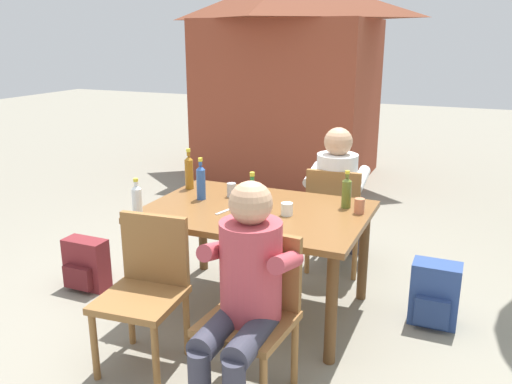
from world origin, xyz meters
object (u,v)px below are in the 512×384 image
chair_near_right (254,306)px  person_in_white_shirt (245,286)px  bottle_amber (189,172)px  bottle_clear (137,200)px  chair_near_left (146,284)px  backpack_by_far_side (435,295)px  bottle_olive (347,192)px  cup_white (287,209)px  table_knife (230,209)px  cup_steel (231,190)px  brick_kiosk (289,73)px  dining_table (256,221)px  person_in_plaid_shirt (339,190)px  cup_terracotta (359,206)px  bottle_green (252,199)px  bottle_blue (201,182)px  chair_far_right (335,214)px  backpack_by_near_side (86,265)px

chair_near_right → person_in_white_shirt: size_ratio=0.74×
bottle_amber → bottle_clear: (0.00, -0.67, -0.03)m
chair_near_left → backpack_by_far_side: bearing=35.6°
bottle_olive → backpack_by_far_side: bearing=-0.3°
chair_near_left → cup_white: (0.57, 0.78, 0.29)m
person_in_white_shirt → table_knife: bearing=119.9°
person_in_white_shirt → backpack_by_far_side: size_ratio=2.76×
cup_steel → backpack_by_far_side: (1.45, 0.07, -0.58)m
backpack_by_far_side → brick_kiosk: (-2.26, 3.40, 1.16)m
chair_near_right → table_knife: size_ratio=3.68×
bottle_clear → brick_kiosk: bearing=96.0°
chair_near_left → bottle_amber: size_ratio=2.81×
dining_table → chair_near_left: size_ratio=1.69×
cup_steel → backpack_by_far_side: 1.56m
chair_near_left → backpack_by_far_side: (1.51, 1.08, -0.28)m
person_in_plaid_shirt → bottle_clear: size_ratio=4.77×
bottle_clear → cup_terracotta: bearing=24.6°
dining_table → cup_terracotta: (0.66, 0.19, 0.14)m
cup_steel → cup_white: cup_steel is taller
bottle_amber → cup_steel: (0.38, -0.06, -0.08)m
bottle_amber → bottle_clear: 0.67m
cup_steel → table_knife: (0.12, -0.27, -0.05)m
brick_kiosk → dining_table: bearing=-73.5°
cup_terracotta → chair_near_right: bearing=-107.7°
bottle_green → bottle_clear: bearing=-163.5°
bottle_blue → chair_far_right: bearing=44.0°
chair_near_right → bottle_olive: bearing=79.1°
bottle_clear → table_knife: bearing=34.0°
chair_near_left → table_knife: size_ratio=3.68×
chair_near_right → bottle_clear: (-0.99, 0.40, 0.35)m
chair_near_left → person_in_white_shirt: 0.70m
bottle_blue → brick_kiosk: 3.70m
bottle_amber → cup_terracotta: 1.32m
dining_table → chair_near_left: bearing=-112.6°
cup_white → backpack_by_far_side: size_ratio=0.19×
backpack_by_near_side → table_knife: bearing=7.1°
chair_far_right → bottle_blue: bottle_blue is taller
cup_steel → backpack_by_near_side: bearing=-158.1°
person_in_white_shirt → bottle_clear: (-0.99, 0.51, 0.19)m
bottle_blue → cup_white: bearing=-7.7°
chair_far_right → bottle_clear: 1.62m
chair_far_right → cup_terracotta: (0.32, -0.63, 0.30)m
dining_table → bottle_olive: (0.55, 0.27, 0.20)m
bottle_blue → backpack_by_far_side: 1.76m
dining_table → backpack_by_near_side: size_ratio=3.79×
backpack_by_near_side → chair_near_right: bearing=-19.8°
chair_far_right → cup_white: 0.90m
dining_table → chair_far_right: bearing=67.5°
person_in_white_shirt → person_in_plaid_shirt: 1.84m
bottle_olive → chair_near_left: bearing=-129.1°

